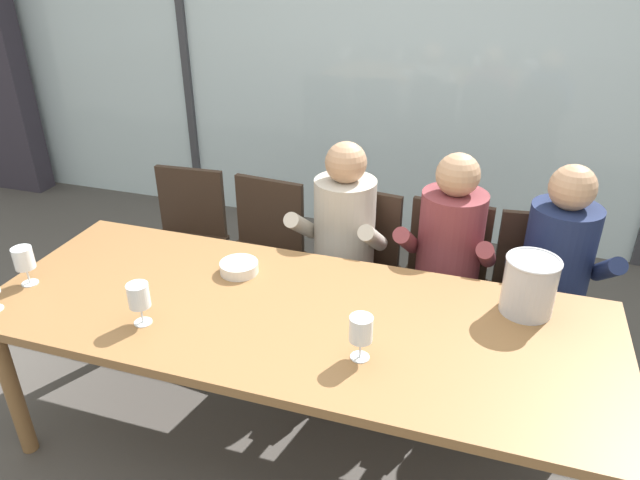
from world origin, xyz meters
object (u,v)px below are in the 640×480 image
at_px(person_navy_polo, 557,275).
at_px(tasting_bowl, 239,267).
at_px(chair_center, 356,259).
at_px(chair_right_of_center, 443,274).
at_px(wine_glass_center_pour, 361,331).
at_px(chair_near_curtain, 186,232).
at_px(chair_left_of_center, 262,245).
at_px(dining_table, 294,326).
at_px(wine_glass_by_right_taster, 24,260).
at_px(person_maroon_top, 446,258).
at_px(ice_bucket_primary, 530,285).
at_px(chair_near_window_right, 537,289).
at_px(wine_glass_near_bucket, 139,297).
at_px(person_beige_jumper, 340,242).

bearing_deg(person_navy_polo, tasting_bowl, -163.04).
height_order(chair_center, chair_right_of_center, same).
bearing_deg(wine_glass_center_pour, person_navy_polo, 53.00).
distance_m(chair_near_curtain, chair_left_of_center, 0.50).
distance_m(dining_table, wine_glass_by_right_taster, 1.18).
bearing_deg(wine_glass_center_pour, person_maroon_top, 78.23).
bearing_deg(tasting_bowl, chair_right_of_center, 38.49).
relative_size(person_maroon_top, ice_bucket_primary, 5.04).
bearing_deg(dining_table, chair_center, 88.03).
height_order(tasting_bowl, wine_glass_by_right_taster, wine_glass_by_right_taster).
distance_m(chair_center, person_navy_polo, 1.03).
height_order(chair_center, chair_near_window_right, same).
bearing_deg(chair_left_of_center, ice_bucket_primary, -17.35).
bearing_deg(person_navy_polo, chair_right_of_center, 161.32).
xyz_separation_m(chair_near_window_right, wine_glass_near_bucket, (-1.51, -1.14, 0.36)).
xyz_separation_m(chair_center, wine_glass_near_bucket, (-0.56, -1.15, 0.36)).
height_order(chair_left_of_center, wine_glass_by_right_taster, wine_glass_by_right_taster).
bearing_deg(wine_glass_near_bucket, person_beige_jumper, 63.01).
distance_m(chair_right_of_center, ice_bucket_primary, 0.79).
bearing_deg(chair_left_of_center, chair_right_of_center, 5.52).
xyz_separation_m(person_maroon_top, person_navy_polo, (0.52, 0.00, 0.00)).
bearing_deg(person_maroon_top, wine_glass_by_right_taster, -147.48).
distance_m(chair_left_of_center, ice_bucket_primary, 1.57).
xyz_separation_m(person_beige_jumper, tasting_bowl, (-0.31, -0.54, 0.09)).
distance_m(person_maroon_top, person_navy_polo, 0.52).
xyz_separation_m(chair_near_curtain, person_maroon_top, (1.54, -0.15, 0.17)).
xyz_separation_m(person_beige_jumper, person_maroon_top, (0.54, 0.00, 0.00)).
bearing_deg(dining_table, chair_left_of_center, 120.38).
bearing_deg(person_beige_jumper, person_navy_polo, 3.26).
bearing_deg(chair_left_of_center, person_navy_polo, 0.65).
xyz_separation_m(chair_center, person_maroon_top, (0.49, -0.15, 0.17)).
height_order(chair_near_curtain, wine_glass_by_right_taster, wine_glass_by_right_taster).
relative_size(dining_table, wine_glass_center_pour, 14.54).
height_order(chair_center, ice_bucket_primary, ice_bucket_primary).
relative_size(chair_left_of_center, ice_bucket_primary, 3.70).
bearing_deg(chair_center, person_navy_polo, -0.93).
distance_m(chair_near_window_right, person_beige_jumper, 1.02).
height_order(chair_near_curtain, chair_right_of_center, same).
bearing_deg(chair_near_curtain, person_beige_jumper, -12.34).
height_order(wine_glass_near_bucket, wine_glass_by_right_taster, same).
xyz_separation_m(chair_center, chair_right_of_center, (0.48, -0.01, 0.00)).
bearing_deg(chair_near_window_right, chair_center, 172.59).
relative_size(chair_left_of_center, tasting_bowl, 5.16).
bearing_deg(chair_left_of_center, chair_near_curtain, -176.08).
distance_m(dining_table, wine_glass_near_bucket, 0.62).
height_order(chair_left_of_center, person_navy_polo, person_navy_polo).
relative_size(chair_left_of_center, chair_near_window_right, 1.00).
height_order(chair_center, tasting_bowl, chair_center).
xyz_separation_m(tasting_bowl, wine_glass_near_bucket, (-0.20, -0.46, 0.09)).
relative_size(person_navy_polo, wine_glass_center_pour, 6.90).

